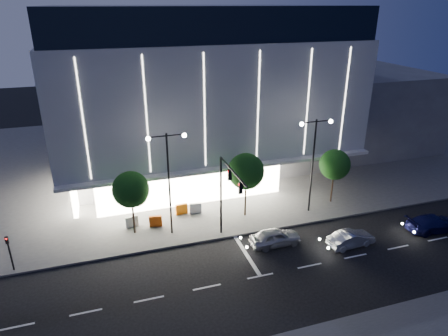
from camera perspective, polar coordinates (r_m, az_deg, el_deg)
ground at (r=30.47m, az=0.50°, el=-14.24°), size 160.00×160.00×0.00m
sidewalk_museum at (r=52.11m, az=-2.52°, el=2.12°), size 70.00×40.00×0.15m
museum at (r=47.56m, az=-4.55°, el=11.61°), size 30.00×25.80×18.00m
annex_building at (r=59.45m, az=17.54°, el=8.64°), size 16.00×20.00×10.00m
traffic_mast at (r=30.86m, az=0.36°, el=-2.81°), size 0.33×5.89×7.07m
street_lamp_west at (r=31.99m, az=-7.95°, el=-0.27°), size 3.16×0.36×9.00m
street_lamp_east at (r=36.25m, az=12.69°, el=2.16°), size 3.16×0.36×9.00m
ped_signal_far at (r=32.96m, az=-28.34°, el=-10.24°), size 0.22×0.24×3.00m
tree_left at (r=33.41m, az=-13.12°, el=-3.26°), size 3.02×3.02×5.72m
tree_mid at (r=35.24m, az=3.18°, el=-0.74°), size 3.25×3.25×6.15m
tree_right at (r=39.32m, az=15.53°, el=0.26°), size 2.91×2.91×5.51m
car_lead at (r=32.98m, az=7.35°, el=-9.78°), size 4.22×1.73×1.43m
car_second at (r=34.20m, az=17.68°, el=-9.62°), size 4.03×1.67×1.30m
car_third at (r=39.04m, az=27.78°, el=-7.01°), size 4.99×2.32×1.41m
barrier_a at (r=35.53m, az=-9.75°, el=-7.50°), size 1.12×0.40×1.00m
barrier_b at (r=35.88m, az=-13.03°, el=-7.47°), size 1.13×0.48×1.00m
barrier_c at (r=37.16m, az=-6.07°, el=-5.85°), size 1.12×0.33×1.00m
barrier_d at (r=37.21m, az=-4.09°, el=-5.74°), size 1.12×0.36×1.00m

